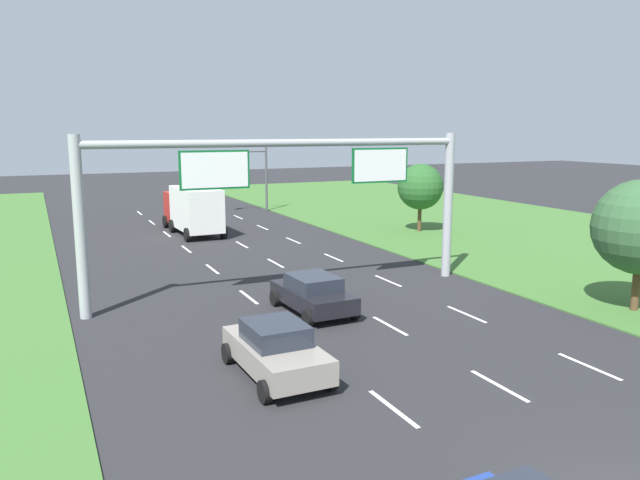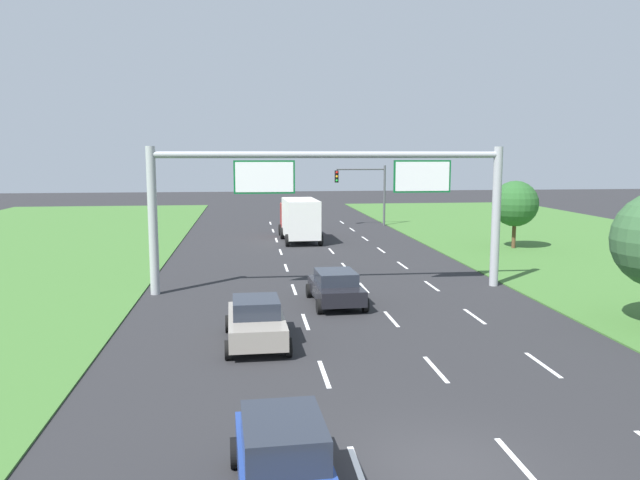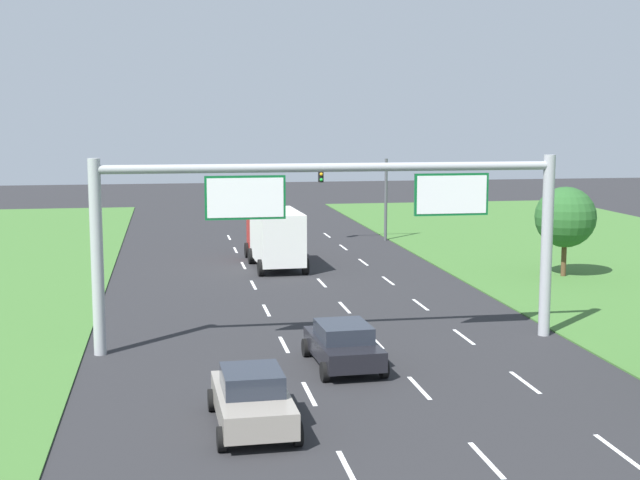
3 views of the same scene
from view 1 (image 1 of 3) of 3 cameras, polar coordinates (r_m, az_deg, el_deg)
name	(u,v)px [view 1 (image 1 of 3)]	position (r m, az deg, el deg)	size (l,w,h in m)	color
lane_dashes_inner_left	(273,316)	(24.57, -4.34, -6.91)	(0.14, 68.40, 0.01)	white
lane_dashes_inner_right	(352,305)	(25.93, 2.97, -5.97)	(0.14, 68.40, 0.01)	white
lane_dashes_slip	(423,296)	(27.67, 9.43, -5.06)	(0.14, 68.40, 0.01)	white
car_near_red	(276,350)	(18.62, -4.04, -9.96)	(2.28, 4.34, 1.62)	gray
car_mid_lane	(313,293)	(24.71, -0.64, -4.91)	(2.35, 4.27, 1.51)	black
box_truck	(193,209)	(43.97, -11.56, 2.83)	(2.89, 7.63, 3.26)	#B21E19
sign_gantry	(290,183)	(26.82, -2.73, 5.18)	(17.24, 0.44, 7.00)	#9EA0A5
traffic_light_mast	(245,168)	(54.47, -6.87, 6.58)	(4.76, 0.49, 5.60)	#47494F
roadside_tree_far	(420,187)	(44.19, 9.17, 4.82)	(3.20, 3.20, 4.80)	#513823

